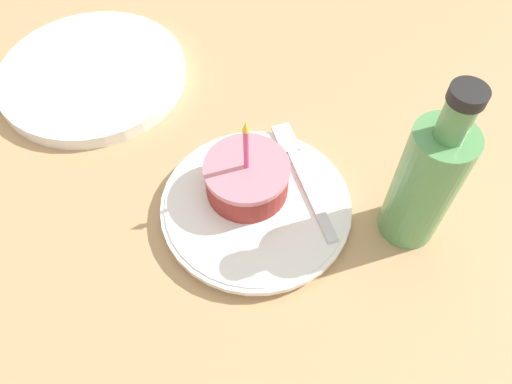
{
  "coord_description": "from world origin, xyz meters",
  "views": [
    {
      "loc": [
        -0.26,
        -0.21,
        0.5
      ],
      "look_at": [
        -0.02,
        -0.01,
        0.04
      ],
      "focal_mm": 35.0,
      "sensor_mm": 36.0,
      "label": 1
    }
  ],
  "objects_px": {
    "cake_slice": "(247,178)",
    "bottle": "(426,182)",
    "fork": "(300,170)",
    "plate": "(256,207)",
    "side_plate": "(93,74)"
  },
  "relations": [
    {
      "from": "plate",
      "to": "bottle",
      "type": "distance_m",
      "value": 0.19
    },
    {
      "from": "plate",
      "to": "cake_slice",
      "type": "bearing_deg",
      "value": 66.97
    },
    {
      "from": "bottle",
      "to": "side_plate",
      "type": "height_order",
      "value": "bottle"
    },
    {
      "from": "plate",
      "to": "cake_slice",
      "type": "xyz_separation_m",
      "value": [
        0.01,
        0.02,
        0.03
      ]
    },
    {
      "from": "cake_slice",
      "to": "bottle",
      "type": "relative_size",
      "value": 0.54
    },
    {
      "from": "fork",
      "to": "side_plate",
      "type": "distance_m",
      "value": 0.34
    },
    {
      "from": "plate",
      "to": "bottle",
      "type": "height_order",
      "value": "bottle"
    },
    {
      "from": "fork",
      "to": "bottle",
      "type": "height_order",
      "value": "bottle"
    },
    {
      "from": "cake_slice",
      "to": "fork",
      "type": "bearing_deg",
      "value": -29.62
    },
    {
      "from": "fork",
      "to": "bottle",
      "type": "bearing_deg",
      "value": -79.22
    },
    {
      "from": "cake_slice",
      "to": "bottle",
      "type": "bearing_deg",
      "value": -63.05
    },
    {
      "from": "fork",
      "to": "side_plate",
      "type": "relative_size",
      "value": 0.6
    },
    {
      "from": "fork",
      "to": "side_plate",
      "type": "xyz_separation_m",
      "value": [
        -0.04,
        0.33,
        -0.01
      ]
    },
    {
      "from": "bottle",
      "to": "side_plate",
      "type": "relative_size",
      "value": 0.82
    },
    {
      "from": "fork",
      "to": "bottle",
      "type": "distance_m",
      "value": 0.15
    }
  ]
}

